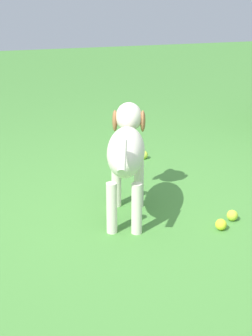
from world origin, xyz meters
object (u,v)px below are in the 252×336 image
object	(u,v)px
dog	(127,150)
tennis_ball_2	(232,215)
tennis_ball_0	(144,155)
tennis_ball_1	(221,225)

from	to	relation	value
dog	tennis_ball_2	bearing A→B (deg)	-94.38
tennis_ball_0	tennis_ball_2	distance (m)	1.18
tennis_ball_1	tennis_ball_0	bearing A→B (deg)	93.70
dog	tennis_ball_2	xyz separation A→B (m)	(0.58, -0.24, -0.38)
tennis_ball_0	tennis_ball_2	world-z (taller)	same
tennis_ball_2	dog	bearing A→B (deg)	157.57
dog	tennis_ball_0	distance (m)	1.07
tennis_ball_2	tennis_ball_0	bearing A→B (deg)	99.51
dog	tennis_ball_2	world-z (taller)	dog
tennis_ball_0	tennis_ball_1	xyz separation A→B (m)	(0.08, -1.26, 0.00)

